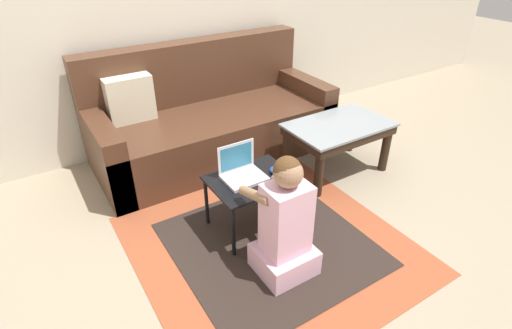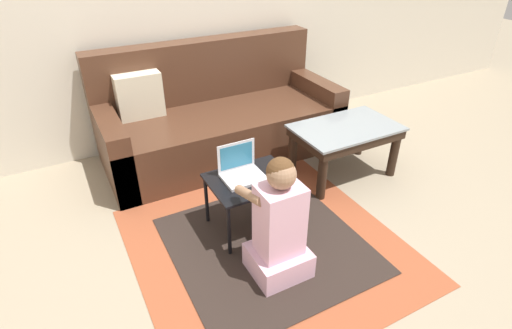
{
  "view_description": "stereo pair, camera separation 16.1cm",
  "coord_description": "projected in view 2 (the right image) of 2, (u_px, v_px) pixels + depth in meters",
  "views": [
    {
      "loc": [
        -1.24,
        -1.84,
        1.78
      ],
      "look_at": [
        -0.07,
        0.02,
        0.45
      ],
      "focal_mm": 28.0,
      "sensor_mm": 36.0,
      "label": 1
    },
    {
      "loc": [
        -1.1,
        -1.92,
        1.78
      ],
      "look_at": [
        -0.07,
        0.02,
        0.45
      ],
      "focal_mm": 28.0,
      "sensor_mm": 36.0,
      "label": 2
    }
  ],
  "objects": [
    {
      "name": "ground_plane",
      "position": [
        266.0,
        218.0,
        2.82
      ],
      "size": [
        16.0,
        16.0,
        0.0
      ],
      "primitive_type": "plane",
      "color": "gray"
    },
    {
      "name": "area_rug",
      "position": [
        267.0,
        245.0,
        2.57
      ],
      "size": [
        1.62,
        1.64,
        0.01
      ],
      "color": "#9E4C2D",
      "rests_on": "ground_plane"
    },
    {
      "name": "couch",
      "position": [
        218.0,
        119.0,
        3.5
      ],
      "size": [
        2.02,
        0.88,
        0.94
      ],
      "color": "#4C2D1E",
      "rests_on": "ground_plane"
    },
    {
      "name": "coffee_table",
      "position": [
        345.0,
        135.0,
        3.14
      ],
      "size": [
        0.82,
        0.51,
        0.43
      ],
      "color": "gray",
      "rests_on": "ground_plane"
    },
    {
      "name": "laptop_desk",
      "position": [
        251.0,
        185.0,
        2.57
      ],
      "size": [
        0.53,
        0.41,
        0.39
      ],
      "color": "black",
      "rests_on": "ground_plane"
    },
    {
      "name": "laptop",
      "position": [
        242.0,
        172.0,
        2.54
      ],
      "size": [
        0.26,
        0.21,
        0.22
      ],
      "color": "silver",
      "rests_on": "laptop_desk"
    },
    {
      "name": "computer_mouse",
      "position": [
        275.0,
        171.0,
        2.58
      ],
      "size": [
        0.07,
        0.1,
        0.04
      ],
      "color": "#234CB2",
      "rests_on": "laptop_desk"
    },
    {
      "name": "person_seated",
      "position": [
        279.0,
        227.0,
        2.22
      ],
      "size": [
        0.32,
        0.44,
        0.77
      ],
      "color": "#E5B2CC",
      "rests_on": "ground_plane"
    }
  ]
}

